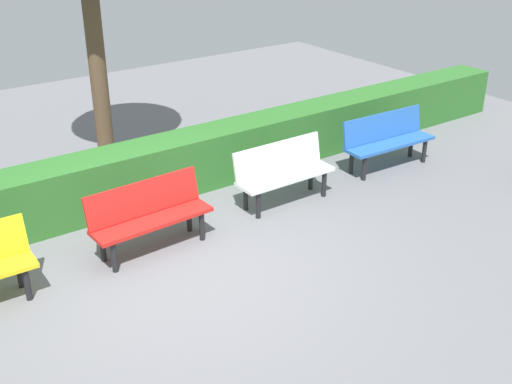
{
  "coord_description": "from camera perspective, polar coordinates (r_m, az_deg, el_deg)",
  "views": [
    {
      "loc": [
        3.02,
        5.66,
        4.1
      ],
      "look_at": [
        -1.28,
        -0.37,
        0.55
      ],
      "focal_mm": 44.9,
      "sensor_mm": 36.0,
      "label": 1
    }
  ],
  "objects": [
    {
      "name": "ground_plane",
      "position": [
        7.61,
        -6.32,
        -7.16
      ],
      "size": [
        17.78,
        17.78,
        0.0
      ],
      "primitive_type": "plane",
      "color": "slate"
    },
    {
      "name": "bench_blue",
      "position": [
        10.41,
        11.58,
        4.73
      ],
      "size": [
        1.62,
        0.52,
        0.86
      ],
      "rotation": [
        0.0,
        0.0,
        -0.04
      ],
      "color": "blue",
      "rests_on": "ground_plane"
    },
    {
      "name": "bench_white",
      "position": [
        9.03,
        2.41,
        1.94
      ],
      "size": [
        1.48,
        0.46,
        0.86
      ],
      "rotation": [
        0.0,
        0.0,
        0.0
      ],
      "color": "white",
      "rests_on": "ground_plane"
    },
    {
      "name": "bench_red",
      "position": [
        7.94,
        -9.51,
        -1.89
      ],
      "size": [
        1.54,
        0.53,
        0.86
      ],
      "rotation": [
        0.0,
        0.0,
        0.04
      ],
      "color": "red",
      "rests_on": "ground_plane"
    },
    {
      "name": "hedge_row",
      "position": [
        9.42,
        -7.51,
        2.33
      ],
      "size": [
        13.78,
        0.66,
        0.82
      ],
      "primitive_type": "cube",
      "color": "#2D6B28",
      "rests_on": "ground_plane"
    }
  ]
}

